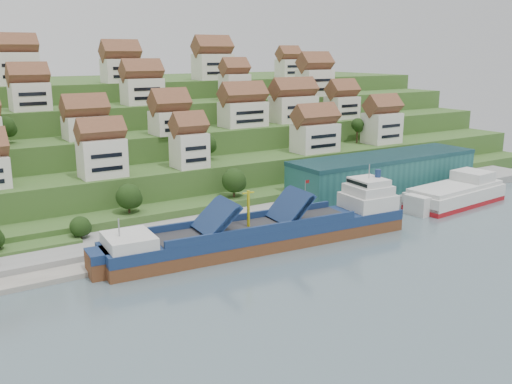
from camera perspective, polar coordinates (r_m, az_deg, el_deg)
ground at (r=125.42m, az=1.09°, el=-5.21°), size 300.00×300.00×0.00m
quay at (r=147.85m, az=4.32°, el=-1.83°), size 180.00×14.00×2.20m
hillside at (r=214.72m, az=-14.47°, el=5.30°), size 260.00×128.00×31.00m
hillside_village at (r=173.98m, az=-9.93°, el=8.28°), size 157.10×61.68×29.79m
hillside_trees at (r=156.47m, az=-11.71°, el=4.83°), size 141.93×62.05×31.47m
warehouse at (r=168.49m, az=12.70°, el=1.95°), size 60.00×15.00×10.00m
flagpole at (r=141.42m, az=4.97°, el=-0.14°), size 1.28×0.16×8.00m
cargo_ship at (r=123.78m, az=1.50°, el=-4.02°), size 69.67×15.92×15.20m
second_ship at (r=166.43m, az=19.42°, el=-0.22°), size 32.43×14.48×9.13m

